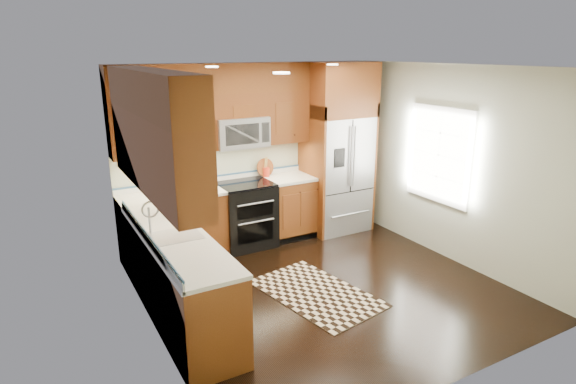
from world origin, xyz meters
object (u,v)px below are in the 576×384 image
knife_block (185,180)px  range (246,215)px  rug (316,293)px  refrigerator (337,148)px  utensil_crock (266,170)px

knife_block → range: bearing=-11.7°
knife_block → rug: bearing=-64.2°
range → refrigerator: size_ratio=0.36×
range → utensil_crock: 0.75m
refrigerator → utensil_crock: refrigerator is taller
knife_block → utensil_crock: 1.26m
knife_block → refrigerator: bearing=-5.0°
rug → utensil_crock: (0.34, 1.96, 1.04)m
range → rug: (0.10, -1.74, -0.46)m
rug → knife_block: (-0.92, 1.91, 1.06)m
rug → utensil_crock: utensil_crock is taller
refrigerator → rug: refrigerator is taller
rug → utensil_crock: size_ratio=5.24×
range → utensil_crock: size_ratio=3.22×
rug → knife_block: 2.37m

